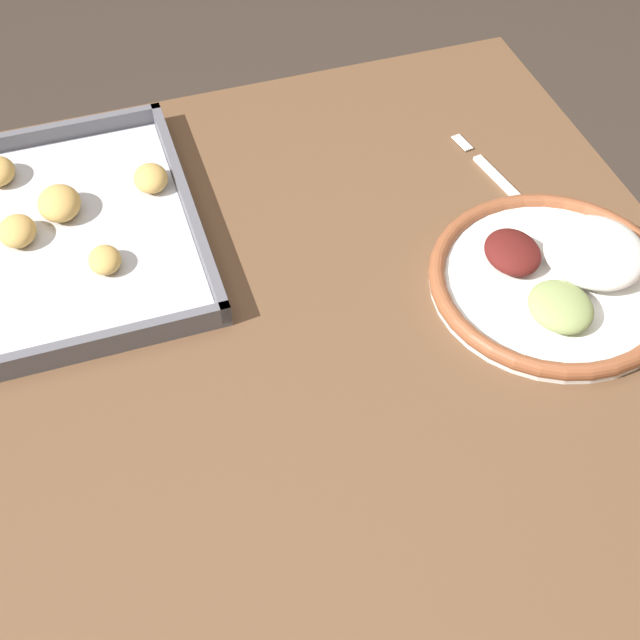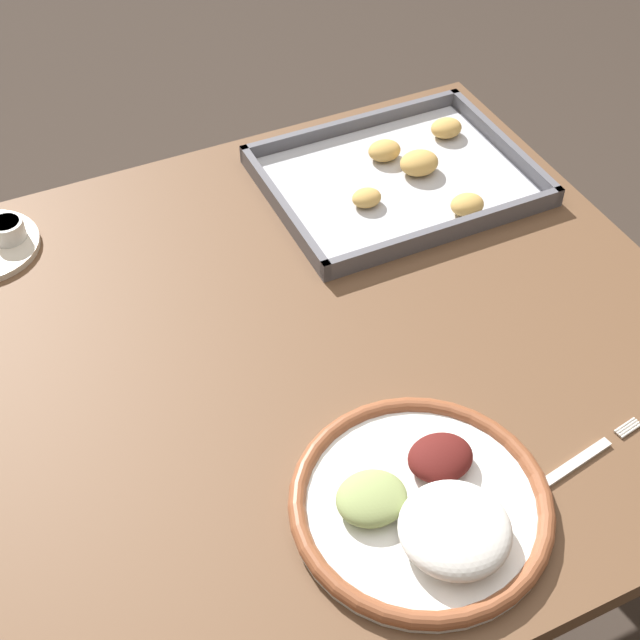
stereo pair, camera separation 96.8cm
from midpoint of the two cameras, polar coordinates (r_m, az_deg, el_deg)
ground_plane at (r=1.64m, az=12.84°, el=-27.58°), size 8.00×8.00×0.00m
dining_table at (r=1.08m, az=18.31°, el=-17.82°), size 0.98×0.93×0.73m
dinner_plate at (r=0.93m, az=31.97°, el=-28.05°), size 0.29×0.29×0.05m
fork at (r=1.04m, az=39.14°, el=-22.70°), size 0.21×0.05×0.00m
baking_tray at (r=1.20m, az=21.78°, el=-0.29°), size 0.40×0.32×0.04m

